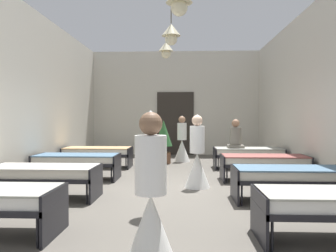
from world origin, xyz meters
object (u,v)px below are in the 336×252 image
(bed_right_row_1, at_px, (290,176))
(bed_right_row_3, at_px, (248,153))
(bed_right_row_2, at_px, (264,161))
(patient_seated_primary, at_px, (236,137))
(potted_plant, at_px, (164,139))
(bed_left_row_2, at_px, (77,160))
(nurse_far_aisle, at_px, (197,161))
(nurse_near_aisle, at_px, (182,145))
(bed_left_row_3, at_px, (98,152))
(bed_left_row_1, at_px, (43,174))
(nurse_mid_aisle, at_px, (151,212))

(bed_right_row_1, bearing_deg, bed_right_row_3, 90.00)
(bed_right_row_2, relative_size, patient_seated_primary, 2.38)
(bed_right_row_1, bearing_deg, potted_plant, 117.12)
(bed_left_row_2, height_order, bed_right_row_2, same)
(nurse_far_aisle, bearing_deg, potted_plant, 38.19)
(nurse_near_aisle, bearing_deg, bed_right_row_2, -3.20)
(bed_right_row_1, height_order, bed_left_row_3, same)
(bed_left_row_2, xyz_separation_m, potted_plant, (1.83, 2.83, 0.33))
(bed_left_row_2, xyz_separation_m, nurse_far_aisle, (2.72, -0.80, 0.09))
(bed_right_row_1, height_order, potted_plant, potted_plant)
(bed_right_row_2, distance_m, bed_left_row_3, 4.65)
(bed_left_row_1, xyz_separation_m, bed_right_row_1, (4.25, 0.00, 0.00))
(bed_right_row_2, bearing_deg, nurse_mid_aisle, -114.65)
(patient_seated_primary, bearing_deg, bed_right_row_3, -4.07)
(bed_left_row_2, relative_size, potted_plant, 1.42)
(bed_left_row_2, distance_m, bed_right_row_3, 4.65)
(bed_left_row_3, xyz_separation_m, nurse_far_aisle, (2.72, -2.70, 0.09))
(bed_left_row_2, xyz_separation_m, bed_left_row_3, (0.00, 1.90, 0.00))
(bed_right_row_1, relative_size, bed_right_row_2, 1.00)
(nurse_mid_aisle, xyz_separation_m, nurse_far_aisle, (0.58, 3.79, 0.00))
(bed_left_row_3, bearing_deg, bed_right_row_1, -41.80)
(bed_left_row_1, distance_m, bed_right_row_2, 4.65)
(bed_right_row_3, height_order, potted_plant, potted_plant)
(nurse_far_aisle, bearing_deg, bed_right_row_2, -37.95)
(nurse_mid_aisle, distance_m, potted_plant, 7.43)
(bed_left_row_1, relative_size, bed_left_row_2, 1.00)
(bed_left_row_3, xyz_separation_m, nurse_mid_aisle, (2.14, -6.49, 0.09))
(bed_right_row_2, bearing_deg, nurse_near_aisle, 119.15)
(bed_left_row_2, bearing_deg, bed_right_row_3, 24.09)
(nurse_mid_aisle, height_order, nurse_far_aisle, same)
(nurse_near_aisle, relative_size, nurse_mid_aisle, 1.00)
(bed_right_row_2, xyz_separation_m, patient_seated_primary, (-0.35, 1.92, 0.43))
(bed_left_row_2, height_order, nurse_far_aisle, nurse_far_aisle)
(bed_right_row_2, relative_size, potted_plant, 1.42)
(nurse_near_aisle, bearing_deg, patient_seated_primary, 14.62)
(bed_right_row_1, relative_size, bed_left_row_2, 1.00)
(bed_left_row_3, height_order, nurse_far_aisle, nurse_far_aisle)
(nurse_near_aisle, bearing_deg, bed_right_row_1, -12.78)
(bed_left_row_3, bearing_deg, bed_left_row_1, -90.00)
(bed_right_row_1, distance_m, potted_plant, 5.33)
(bed_left_row_1, xyz_separation_m, nurse_far_aisle, (2.72, 1.10, 0.09))
(bed_left_row_1, height_order, nurse_near_aisle, nurse_near_aisle)
(bed_left_row_3, xyz_separation_m, bed_right_row_3, (4.25, 0.00, 0.00))
(potted_plant, bearing_deg, nurse_near_aisle, 41.81)
(patient_seated_primary, xyz_separation_m, potted_plant, (-2.07, 0.91, -0.10))
(bed_right_row_1, xyz_separation_m, bed_right_row_3, (0.00, 3.80, 0.00))
(bed_right_row_3, bearing_deg, nurse_far_aisle, -119.47)
(bed_left_row_2, bearing_deg, patient_seated_primary, 26.27)
(bed_right_row_3, xyz_separation_m, patient_seated_primary, (-0.35, 0.02, 0.43))
(nurse_far_aisle, bearing_deg, patient_seated_primary, 0.99)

